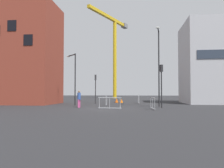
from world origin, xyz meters
TOP-DOWN VIEW (x-y plane):
  - ground at (0.00, 0.00)m, footprint 160.00×160.00m
  - brick_building at (-12.68, 7.52)m, footprint 10.21×6.71m
  - office_block at (14.53, 11.77)m, footprint 9.98×8.01m
  - construction_crane at (-2.66, 34.74)m, footprint 8.01×16.20m
  - streetlamp_tall at (5.34, 3.91)m, footprint 0.54×1.87m
  - streetlamp_short at (-4.48, 5.50)m, footprint 1.56×1.47m
  - traffic_light_island at (-2.58, 9.32)m, footprint 0.30×0.39m
  - traffic_light_corner at (5.41, 2.16)m, footprint 0.33×0.39m
  - pedestrian_walking at (-2.81, 1.62)m, footprint 0.34×0.34m
  - safety_barrier_mid_span at (-0.59, 5.73)m, footprint 0.18×1.85m
  - safety_barrier_left_run at (3.23, 10.29)m, footprint 0.17×2.44m
  - safety_barrier_right_run at (0.49, 0.06)m, footprint 2.19×0.32m
  - safety_barrier_rear at (4.38, -0.09)m, footprint 0.28×2.34m
  - traffic_cone_orange at (0.06, 11.90)m, footprint 0.65×0.65m
  - traffic_cone_by_barrier at (0.83, 11.25)m, footprint 0.58×0.58m

SIDE VIEW (x-z plane):
  - ground at x=0.00m, z-range 0.00..0.00m
  - traffic_cone_by_barrier at x=0.83m, z-range -0.02..0.57m
  - traffic_cone_orange at x=0.06m, z-range -0.02..0.64m
  - safety_barrier_mid_span at x=-0.59m, z-range 0.02..1.10m
  - safety_barrier_right_run at x=0.49m, z-range 0.02..1.10m
  - safety_barrier_rear at x=4.38m, z-range 0.02..1.10m
  - safety_barrier_left_run at x=3.23m, z-range 0.02..1.10m
  - pedestrian_walking at x=-2.81m, z-range 0.14..1.85m
  - traffic_light_island at x=-2.58m, z-range 0.68..4.58m
  - traffic_light_corner at x=5.41m, z-range 0.71..5.00m
  - streetlamp_short at x=-4.48m, z-range 0.67..6.81m
  - streetlamp_tall at x=5.34m, z-range 0.70..8.92m
  - office_block at x=14.53m, z-range 0.00..11.14m
  - brick_building at x=-12.68m, z-range 0.00..13.15m
  - construction_crane at x=-2.66m, z-range 3.56..23.81m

